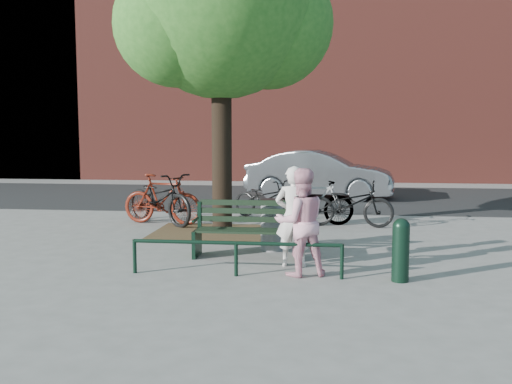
# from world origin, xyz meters

# --- Properties ---
(ground) EXTENTS (90.00, 90.00, 0.00)m
(ground) POSITION_xyz_m (0.00, 0.00, 0.00)
(ground) COLOR gray
(ground) RESTS_ON ground
(dirt_pit) EXTENTS (2.40, 2.00, 0.02)m
(dirt_pit) POSITION_xyz_m (-1.00, 2.20, 0.01)
(dirt_pit) COLOR brown
(dirt_pit) RESTS_ON ground
(road) EXTENTS (40.00, 7.00, 0.01)m
(road) POSITION_xyz_m (0.00, 8.50, 0.01)
(road) COLOR black
(road) RESTS_ON ground
(townhouse_row) EXTENTS (45.00, 4.00, 14.00)m
(townhouse_row) POSITION_xyz_m (0.17, 16.00, 6.25)
(townhouse_row) COLOR maroon
(townhouse_row) RESTS_ON ground
(park_bench) EXTENTS (1.74, 0.54, 0.97)m
(park_bench) POSITION_xyz_m (-0.00, 0.08, 0.48)
(park_bench) COLOR black
(park_bench) RESTS_ON ground
(guard_railing) EXTENTS (3.06, 0.06, 0.51)m
(guard_railing) POSITION_xyz_m (0.00, -1.20, 0.40)
(guard_railing) COLOR black
(guard_railing) RESTS_ON ground
(street_tree) EXTENTS (4.20, 3.80, 6.50)m
(street_tree) POSITION_xyz_m (-0.75, 2.20, 4.42)
(street_tree) COLOR black
(street_tree) RESTS_ON ground
(person_left) EXTENTS (0.59, 0.41, 1.55)m
(person_left) POSITION_xyz_m (0.78, -0.51, 0.77)
(person_left) COLOR beige
(person_left) RESTS_ON ground
(person_right) EXTENTS (0.89, 0.78, 1.55)m
(person_right) POSITION_xyz_m (0.91, -1.05, 0.77)
(person_right) COLOR pink
(person_right) RESTS_ON ground
(bollard) EXTENTS (0.24, 0.24, 0.88)m
(bollard) POSITION_xyz_m (2.30, -1.22, 0.47)
(bollard) COLOR black
(bollard) RESTS_ON ground
(litter_bin) EXTENTS (0.43, 0.43, 0.89)m
(litter_bin) POSITION_xyz_m (0.35, 0.63, 0.45)
(litter_bin) COLOR gray
(litter_bin) RESTS_ON ground
(bicycle_a) EXTENTS (2.20, 1.92, 1.15)m
(bicycle_a) POSITION_xyz_m (-2.38, 3.11, 0.57)
(bicycle_a) COLOR black
(bicycle_a) RESTS_ON ground
(bicycle_b) EXTENTS (1.93, 0.85, 1.12)m
(bicycle_b) POSITION_xyz_m (-2.32, 3.12, 0.56)
(bicycle_b) COLOR #56170C
(bicycle_b) RESTS_ON ground
(bicycle_c) EXTENTS (1.84, 1.46, 0.94)m
(bicycle_c) POSITION_xyz_m (-0.13, 4.16, 0.47)
(bicycle_c) COLOR black
(bicycle_c) RESTS_ON ground
(bicycle_d) EXTENTS (1.77, 0.76, 1.03)m
(bicycle_d) POSITION_xyz_m (1.07, 3.32, 0.52)
(bicycle_d) COLOR gray
(bicycle_d) RESTS_ON ground
(bicycle_e) EXTENTS (1.98, 0.87, 1.01)m
(bicycle_e) POSITION_xyz_m (1.80, 3.26, 0.50)
(bicycle_e) COLOR black
(bicycle_e) RESTS_ON ground
(parked_car) EXTENTS (4.63, 2.18, 1.47)m
(parked_car) POSITION_xyz_m (1.14, 8.43, 0.73)
(parked_car) COLOR slate
(parked_car) RESTS_ON ground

